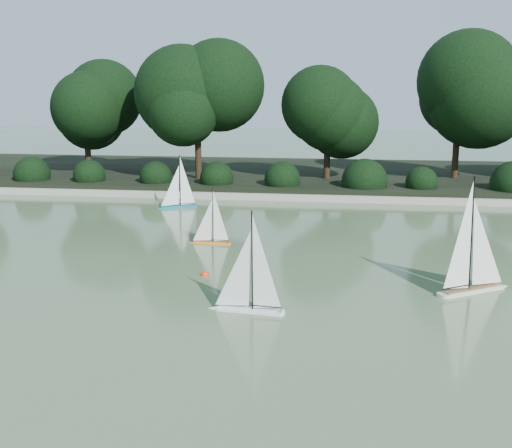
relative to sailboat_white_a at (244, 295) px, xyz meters
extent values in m
plane|color=#405533|center=(-0.20, 0.13, -0.25)|extent=(80.00, 80.00, 0.00)
cube|color=gray|center=(-0.20, 9.13, -0.16)|extent=(40.00, 0.35, 0.18)
cube|color=black|center=(-0.20, 13.13, -0.10)|extent=(40.00, 8.00, 0.30)
cylinder|color=black|center=(-7.20, 11.93, 0.44)|extent=(0.20, 0.20, 1.37)
sphere|color=black|center=(-7.20, 11.93, 2.13)|extent=(2.24, 2.24, 2.24)
cylinder|color=black|center=(-3.20, 11.03, 0.58)|extent=(0.20, 0.20, 1.66)
sphere|color=black|center=(-3.20, 11.03, 2.61)|extent=(2.66, 2.66, 2.66)
cylinder|color=black|center=(0.80, 11.53, 0.38)|extent=(0.20, 0.20, 1.26)
sphere|color=black|center=(0.80, 11.53, 1.96)|extent=(2.10, 2.10, 2.10)
cylinder|color=black|center=(4.80, 12.23, 0.62)|extent=(0.20, 0.20, 1.73)
sphere|color=black|center=(4.80, 12.23, 2.74)|extent=(2.80, 2.80, 2.80)
sphere|color=black|center=(-8.20, 10.03, 0.20)|extent=(1.10, 1.10, 1.10)
sphere|color=black|center=(-6.20, 10.03, 0.20)|extent=(1.10, 1.10, 1.10)
sphere|color=black|center=(-4.20, 10.03, 0.20)|extent=(1.10, 1.10, 1.10)
sphere|color=black|center=(-2.20, 10.03, 0.20)|extent=(1.10, 1.10, 1.10)
sphere|color=black|center=(-0.20, 10.03, 0.20)|extent=(1.10, 1.10, 1.10)
sphere|color=black|center=(1.80, 10.03, 0.20)|extent=(1.10, 1.10, 1.10)
sphere|color=black|center=(3.80, 10.03, 0.20)|extent=(1.10, 1.10, 1.10)
sphere|color=black|center=(5.80, 10.03, 0.20)|extent=(1.10, 1.10, 1.10)
cube|color=white|center=(0.09, -0.01, -0.20)|extent=(0.94, 0.29, 0.09)
cone|color=white|center=(-0.45, 0.05, -0.20)|extent=(0.20, 0.20, 0.19)
cylinder|color=white|center=(0.55, -0.06, -0.20)|extent=(0.12, 0.12, 0.09)
cylinder|color=black|center=(0.13, -0.01, 0.56)|extent=(0.02, 0.02, 1.44)
cylinder|color=black|center=(0.34, -0.04, -0.10)|extent=(0.43, 0.06, 0.01)
cube|color=silver|center=(3.39, 1.35, -0.19)|extent=(1.08, 0.82, 0.11)
cone|color=silver|center=(3.95, 1.72, -0.19)|extent=(0.32, 0.32, 0.23)
cylinder|color=silver|center=(2.91, 1.04, -0.19)|extent=(0.19, 0.19, 0.11)
cube|color=olive|center=(3.39, 1.35, -0.13)|extent=(0.97, 0.72, 0.01)
cylinder|color=black|center=(3.34, 1.32, 0.75)|extent=(0.03, 0.03, 1.77)
cylinder|color=black|center=(3.13, 1.18, -0.06)|extent=(0.45, 0.30, 0.02)
cube|color=orange|center=(-1.28, 3.87, -0.21)|extent=(0.71, 0.15, 0.07)
cone|color=orange|center=(-1.70, 3.87, -0.21)|extent=(0.14, 0.14, 0.14)
cylinder|color=orange|center=(-0.93, 3.88, -0.21)|extent=(0.09, 0.09, 0.07)
cylinder|color=black|center=(-1.25, 3.87, 0.37)|extent=(0.01, 0.01, 1.10)
cylinder|color=black|center=(-1.09, 3.88, -0.13)|extent=(0.33, 0.01, 0.01)
cube|color=#0B768B|center=(-2.96, 7.65, -0.20)|extent=(0.86, 0.56, 0.09)
cone|color=#0B768B|center=(-3.41, 7.41, -0.20)|extent=(0.24, 0.24, 0.18)
cylinder|color=#0B768B|center=(-2.57, 7.85, -0.20)|extent=(0.14, 0.14, 0.09)
cylinder|color=black|center=(-2.92, 7.67, 0.52)|extent=(0.02, 0.02, 1.36)
cylinder|color=black|center=(-2.75, 7.76, -0.11)|extent=(0.36, 0.20, 0.01)
sphere|color=#F82E0D|center=(-0.93, 1.66, -0.25)|extent=(0.15, 0.15, 0.15)
camera|label=1|loc=(1.39, -8.59, 2.91)|focal=45.00mm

